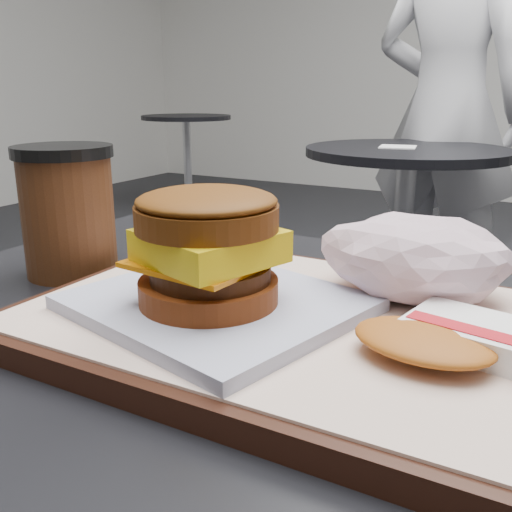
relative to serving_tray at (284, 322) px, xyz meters
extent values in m
cube|color=black|center=(0.02, -0.02, -0.03)|extent=(0.80, 0.60, 0.04)
cube|color=black|center=(0.00, 0.00, 0.00)|extent=(0.38, 0.28, 0.02)
cube|color=silver|center=(0.00, 0.00, 0.01)|extent=(0.36, 0.26, 0.00)
cube|color=silver|center=(-0.04, -0.03, 0.02)|extent=(0.23, 0.21, 0.01)
cylinder|color=maroon|center=(-0.04, -0.04, 0.03)|extent=(0.12, 0.12, 0.02)
cylinder|color=#361708|center=(-0.04, -0.04, 0.04)|extent=(0.10, 0.10, 0.01)
cube|color=orange|center=(-0.05, -0.03, 0.05)|extent=(0.10, 0.10, 0.00)
cube|color=yellow|center=(-0.04, -0.04, 0.06)|extent=(0.10, 0.10, 0.02)
cylinder|color=#63320E|center=(-0.04, -0.04, 0.08)|extent=(0.12, 0.12, 0.02)
ellipsoid|color=brown|center=(-0.04, -0.04, 0.09)|extent=(0.12, 0.12, 0.02)
cube|color=white|center=(0.14, 0.00, 0.02)|extent=(0.10, 0.07, 0.02)
cube|color=red|center=(0.14, -0.02, 0.03)|extent=(0.09, 0.03, 0.00)
ellipsoid|color=#BF681E|center=(0.11, -0.03, 0.02)|extent=(0.09, 0.07, 0.01)
cylinder|color=#42210F|center=(-0.25, 0.03, 0.05)|extent=(0.09, 0.09, 0.13)
cylinder|color=black|center=(-0.25, 0.03, 0.11)|extent=(0.09, 0.09, 0.01)
cylinder|color=black|center=(-0.33, 1.63, -0.77)|extent=(0.44, 0.44, 0.02)
cylinder|color=#A5A5AA|center=(-0.33, 1.63, -0.41)|extent=(0.07, 0.07, 0.70)
cylinder|color=black|center=(-0.33, 1.63, -0.04)|extent=(0.70, 0.70, 0.03)
cube|color=white|center=(-0.36, 1.61, -0.03)|extent=(0.14, 0.14, 0.00)
imported|color=silver|center=(-0.30, 2.06, 0.08)|extent=(0.70, 0.53, 1.72)
cylinder|color=black|center=(-2.38, 3.18, -0.77)|extent=(0.40, 0.40, 0.02)
cylinder|color=#A5A5AA|center=(-2.38, 3.18, -0.41)|extent=(0.06, 0.06, 0.70)
cylinder|color=black|center=(-2.38, 3.18, -0.04)|extent=(0.66, 0.66, 0.03)
camera|label=1|loc=(0.17, -0.36, 0.17)|focal=40.00mm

